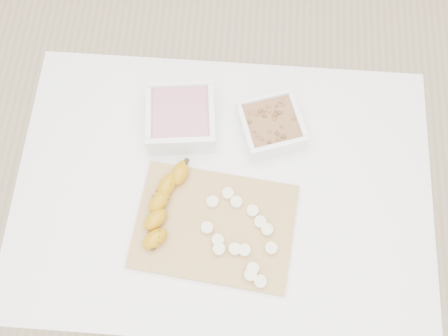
# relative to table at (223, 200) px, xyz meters

# --- Properties ---
(ground) EXTENTS (3.50, 3.50, 0.00)m
(ground) POSITION_rel_table_xyz_m (0.00, 0.00, -0.65)
(ground) COLOR #C6AD89
(ground) RESTS_ON ground
(table) EXTENTS (1.00, 0.70, 0.75)m
(table) POSITION_rel_table_xyz_m (0.00, 0.00, 0.00)
(table) COLOR white
(table) RESTS_ON ground
(bowl_yogurt) EXTENTS (0.18, 0.18, 0.08)m
(bowl_yogurt) POSITION_rel_table_xyz_m (-0.11, 0.16, 0.14)
(bowl_yogurt) COLOR white
(bowl_yogurt) RESTS_ON table
(bowl_granola) EXTENTS (0.18, 0.18, 0.07)m
(bowl_granola) POSITION_rel_table_xyz_m (0.11, 0.16, 0.13)
(bowl_granola) COLOR white
(bowl_granola) RESTS_ON table
(cutting_board) EXTENTS (0.39, 0.30, 0.01)m
(cutting_board) POSITION_rel_table_xyz_m (-0.01, -0.10, 0.10)
(cutting_board) COLOR tan
(cutting_board) RESTS_ON table
(banana) EXTENTS (0.15, 0.22, 0.04)m
(banana) POSITION_rel_table_xyz_m (-0.13, -0.06, 0.13)
(banana) COLOR #B47C09
(banana) RESTS_ON cutting_board
(banana_slices) EXTENTS (0.18, 0.23, 0.02)m
(banana_slices) POSITION_rel_table_xyz_m (0.05, -0.12, 0.12)
(banana_slices) COLOR #F1E7B9
(banana_slices) RESTS_ON cutting_board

